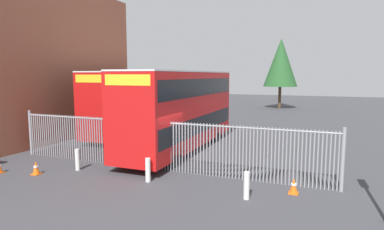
% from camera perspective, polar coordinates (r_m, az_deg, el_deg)
% --- Properties ---
extents(ground_plane, '(100.00, 100.00, 0.00)m').
position_cam_1_polar(ground_plane, '(21.96, 3.91, -4.00)').
color(ground_plane, '#3D3D42').
extents(palisade_fence, '(15.20, 0.14, 2.35)m').
position_cam_1_polar(palisade_fence, '(14.53, -6.28, -4.98)').
color(palisade_fence, gray).
rests_on(palisade_fence, ground).
extents(double_decker_bus_near_gate, '(2.54, 10.81, 4.42)m').
position_cam_1_polar(double_decker_bus_near_gate, '(18.13, -1.86, 1.42)').
color(double_decker_bus_near_gate, red).
rests_on(double_decker_bus_near_gate, ground).
extents(double_decker_bus_behind_fence_left, '(2.54, 10.81, 4.42)m').
position_cam_1_polar(double_decker_bus_behind_fence_left, '(23.60, -8.94, 2.63)').
color(double_decker_bus_behind_fence_left, red).
rests_on(double_decker_bus_behind_fence_left, ground).
extents(bollard_near_left, '(0.20, 0.20, 0.95)m').
position_cam_1_polar(bollard_near_left, '(15.34, -19.48, -7.41)').
color(bollard_near_left, silver).
rests_on(bollard_near_left, ground).
extents(bollard_center_front, '(0.20, 0.20, 0.95)m').
position_cam_1_polar(bollard_center_front, '(13.08, -7.76, -9.55)').
color(bollard_center_front, silver).
rests_on(bollard_center_front, ground).
extents(bollard_near_right, '(0.20, 0.20, 0.95)m').
position_cam_1_polar(bollard_near_right, '(11.37, 9.57, -12.14)').
color(bollard_near_right, silver).
rests_on(bollard_near_right, ground).
extents(traffic_cone_by_gate, '(0.34, 0.34, 0.59)m').
position_cam_1_polar(traffic_cone_by_gate, '(12.31, 17.44, -11.78)').
color(traffic_cone_by_gate, orange).
rests_on(traffic_cone_by_gate, ground).
extents(traffic_cone_mid_forecourt, '(0.34, 0.34, 0.59)m').
position_cam_1_polar(traffic_cone_mid_forecourt, '(15.41, -25.75, -8.36)').
color(traffic_cone_mid_forecourt, orange).
rests_on(traffic_cone_mid_forecourt, ground).
extents(tree_tall_back, '(4.18, 4.18, 8.76)m').
position_cam_1_polar(tree_tall_back, '(42.34, 15.34, 8.89)').
color(tree_tall_back, '#4C3823').
rests_on(tree_tall_back, ground).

